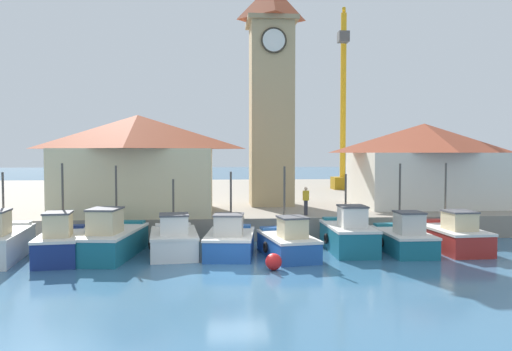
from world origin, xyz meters
name	(u,v)px	position (x,y,z in m)	size (l,w,h in m)	color
ground_plane	(238,271)	(0.00, 0.00, 0.00)	(300.00, 300.00, 0.00)	#386689
quay_wharf	(226,197)	(0.00, 26.70, 0.62)	(120.00, 40.00, 1.24)	gray
fishing_boat_left_outer	(61,243)	(-7.80, 2.63, 0.77)	(2.31, 4.33, 4.34)	navy
fishing_boat_left_inner	(112,240)	(-5.72, 3.26, 0.79)	(2.74, 5.46, 4.21)	#196B7F
fishing_boat_mid_left	(174,240)	(-2.88, 3.49, 0.70)	(2.57, 4.42, 3.55)	silver
fishing_boat_center	(230,241)	(-0.24, 3.18, 0.69)	(2.61, 4.33, 3.92)	#2356A8
fishing_boat_mid_right	(288,243)	(2.43, 2.55, 0.67)	(2.60, 4.38, 4.18)	#2356A8
fishing_boat_right_inner	(348,235)	(5.55, 3.59, 0.81)	(2.13, 4.38, 3.77)	#196B7F
fishing_boat_right_outer	(404,238)	(8.17, 3.17, 0.69)	(2.07, 4.23, 4.29)	#196B7F
fishing_boat_far_right	(451,236)	(10.70, 3.49, 0.71)	(2.34, 4.69, 4.30)	#AD2823
clock_tower	(271,89)	(2.87, 13.73, 9.14)	(3.34, 3.34, 16.56)	tan
warehouse_left	(138,163)	(-5.51, 10.00, 4.22)	(9.14, 6.86, 5.82)	beige
warehouse_right	(424,164)	(13.10, 12.49, 4.08)	(9.30, 7.05, 5.54)	silver
port_crane_near	(343,122)	(11.56, 28.16, 7.81)	(2.67, 7.01, 17.78)	#976E11
mooring_buoy	(274,262)	(1.47, 0.02, 0.34)	(0.69, 0.69, 0.69)	red
dock_worker_near_tower	(306,200)	(4.25, 7.99, 2.09)	(0.34, 0.22, 1.62)	#33333D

